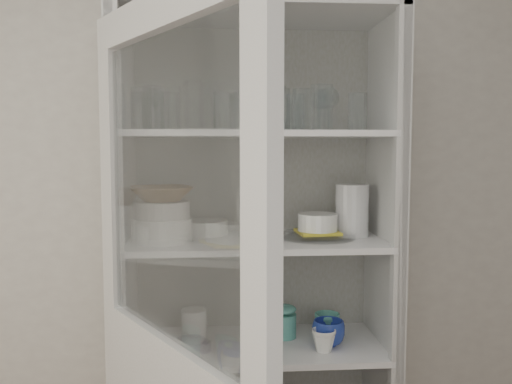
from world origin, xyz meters
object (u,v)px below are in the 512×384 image
(yellow_trivet, at_px, (318,232))
(measuring_cups, at_px, (191,345))
(goblet_2, at_px, (319,109))
(terracotta_bowl, at_px, (161,194))
(teal_jar, at_px, (284,323))
(white_ramekin, at_px, (318,222))
(plate_stack_back, at_px, (203,227))
(pantry_cabinet, at_px, (255,317))
(mug_white, at_px, (324,341))
(goblet_1, at_px, (242,111))
(white_canister, at_px, (194,324))
(glass_platter, at_px, (317,236))
(goblet_3, at_px, (328,108))
(mug_teal, at_px, (327,325))
(goblet_0, at_px, (150,107))
(grey_bowl_stack, at_px, (352,210))
(plate_stack_front, at_px, (162,230))
(mug_blue, at_px, (328,333))
(cream_bowl, at_px, (162,210))

(yellow_trivet, xyz_separation_m, measuring_cups, (-0.48, -0.07, -0.40))
(goblet_2, xyz_separation_m, terracotta_bowl, (-0.60, -0.15, -0.32))
(teal_jar, bearing_deg, white_ramekin, -20.48)
(plate_stack_back, xyz_separation_m, yellow_trivet, (0.43, -0.11, -0.01))
(pantry_cabinet, relative_size, mug_white, 23.70)
(goblet_1, relative_size, white_canister, 1.35)
(goblet_1, height_order, terracotta_bowl, goblet_1)
(teal_jar, bearing_deg, glass_platter, -20.48)
(goblet_3, height_order, mug_teal, goblet_3)
(goblet_0, height_order, grey_bowl_stack, goblet_0)
(goblet_3, height_order, plate_stack_front, goblet_3)
(pantry_cabinet, distance_m, measuring_cups, 0.28)
(goblet_0, bearing_deg, mug_blue, -12.37)
(goblet_1, height_order, mug_blue, goblet_1)
(goblet_0, bearing_deg, mug_teal, -4.24)
(pantry_cabinet, height_order, terracotta_bowl, pantry_cabinet)
(yellow_trivet, bearing_deg, mug_teal, 38.50)
(goblet_0, height_order, mug_white, goblet_0)
(terracotta_bowl, relative_size, mug_teal, 2.25)
(pantry_cabinet, relative_size, white_canister, 18.18)
(goblet_1, xyz_separation_m, plate_stack_back, (-0.15, 0.03, -0.45))
(cream_bowl, height_order, terracotta_bowl, terracotta_bowl)
(goblet_0, height_order, mug_blue, goblet_0)
(goblet_1, relative_size, mug_blue, 1.27)
(grey_bowl_stack, bearing_deg, goblet_3, 139.24)
(goblet_2, xyz_separation_m, teal_jar, (-0.14, -0.07, -0.84))
(mug_blue, distance_m, teal_jar, 0.18)
(goblet_0, relative_size, mug_teal, 1.84)
(goblet_2, relative_size, glass_platter, 0.64)
(plate_stack_front, xyz_separation_m, plate_stack_back, (0.15, 0.15, -0.01))
(goblet_1, distance_m, glass_platter, 0.56)
(mug_blue, distance_m, white_canister, 0.52)
(goblet_1, height_order, measuring_cups, goblet_1)
(goblet_0, height_order, measuring_cups, goblet_0)
(goblet_0, bearing_deg, pantry_cabinet, -4.10)
(white_canister, bearing_deg, mug_white, -19.22)
(plate_stack_back, distance_m, white_ramekin, 0.45)
(glass_platter, bearing_deg, teal_jar, 159.52)
(goblet_2, bearing_deg, mug_white, -94.43)
(goblet_0, xyz_separation_m, goblet_2, (0.65, 0.02, -0.00))
(mug_blue, bearing_deg, yellow_trivet, 101.79)
(plate_stack_back, xyz_separation_m, grey_bowl_stack, (0.57, -0.09, 0.07))
(teal_jar, bearing_deg, goblet_2, 26.01)
(goblet_1, relative_size, terracotta_bowl, 0.70)
(mug_blue, xyz_separation_m, teal_jar, (-0.15, 0.10, 0.01))
(grey_bowl_stack, bearing_deg, goblet_1, 171.69)
(glass_platter, distance_m, mug_white, 0.38)
(goblet_0, xyz_separation_m, white_ramekin, (0.63, -0.09, -0.43))
(plate_stack_back, xyz_separation_m, mug_white, (0.44, -0.23, -0.39))
(yellow_trivet, height_order, measuring_cups, yellow_trivet)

